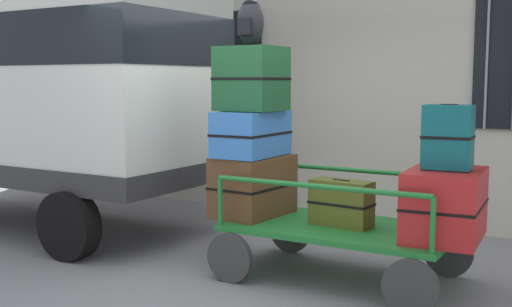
# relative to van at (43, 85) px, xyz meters

# --- Properties ---
(ground_plane) EXTENTS (40.00, 40.00, 0.00)m
(ground_plane) POSITION_rel_van_xyz_m (2.98, -0.30, -1.74)
(ground_plane) COLOR gray
(building_wall) EXTENTS (12.00, 0.38, 5.00)m
(building_wall) POSITION_rel_van_xyz_m (2.98, 2.37, 0.75)
(building_wall) COLOR beige
(building_wall) RESTS_ON ground
(van) EXTENTS (4.30, 2.01, 2.85)m
(van) POSITION_rel_van_xyz_m (0.00, 0.00, 0.00)
(van) COLOR silver
(van) RESTS_ON ground
(luggage_cart) EXTENTS (2.08, 1.23, 0.50)m
(luggage_cart) POSITION_rel_van_xyz_m (3.96, -0.14, -1.35)
(luggage_cart) COLOR #1E722D
(luggage_cart) RESTS_ON ground
(cart_railing) EXTENTS (1.96, 1.09, 0.45)m
(cart_railing) POSITION_rel_van_xyz_m (3.96, -0.14, -0.88)
(cart_railing) COLOR #1E722D
(cart_railing) RESTS_ON luggage_cart
(suitcase_left_bottom) EXTENTS (0.59, 0.84, 0.58)m
(suitcase_left_bottom) POSITION_rel_van_xyz_m (3.05, -0.14, -0.96)
(suitcase_left_bottom) COLOR brown
(suitcase_left_bottom) RESTS_ON luggage_cart
(suitcase_left_middle) EXTENTS (0.48, 0.79, 0.43)m
(suitcase_left_middle) POSITION_rel_van_xyz_m (3.05, -0.18, -0.45)
(suitcase_left_middle) COLOR #3372C6
(suitcase_left_middle) RESTS_ON suitcase_left_bottom
(suitcase_left_top) EXTENTS (0.60, 0.55, 0.61)m
(suitcase_left_top) POSITION_rel_van_xyz_m (3.05, -0.18, 0.07)
(suitcase_left_top) COLOR #194C28
(suitcase_left_top) RESTS_ON suitcase_left_middle
(suitcase_midleft_bottom) EXTENTS (0.58, 0.30, 0.42)m
(suitcase_midleft_bottom) POSITION_rel_van_xyz_m (3.96, -0.15, -1.04)
(suitcase_midleft_bottom) COLOR #4C5119
(suitcase_midleft_bottom) RESTS_ON luggage_cart
(suitcase_center_bottom) EXTENTS (0.65, 0.88, 0.58)m
(suitcase_center_bottom) POSITION_rel_van_xyz_m (4.88, -0.16, -0.96)
(suitcase_center_bottom) COLOR #B21E1E
(suitcase_center_bottom) RESTS_ON luggage_cart
(suitcase_center_middle) EXTENTS (0.41, 0.33, 0.53)m
(suitcase_center_middle) POSITION_rel_van_xyz_m (4.88, -0.13, -0.41)
(suitcase_center_middle) COLOR #0F5960
(suitcase_center_middle) RESTS_ON suitcase_center_bottom
(backpack) EXTENTS (0.27, 0.22, 0.44)m
(backpack) POSITION_rel_van_xyz_m (3.01, -0.14, 0.59)
(backpack) COLOR black
(backpack) RESTS_ON suitcase_left_top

